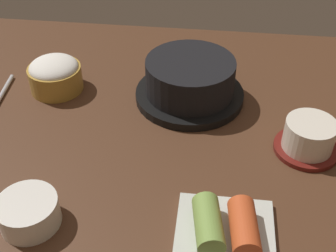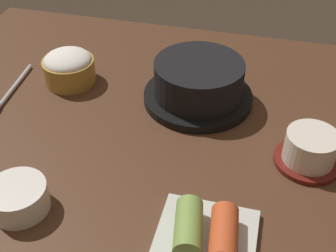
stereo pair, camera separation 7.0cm
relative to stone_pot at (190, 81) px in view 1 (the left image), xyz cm
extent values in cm
cube|color=#4C2D1C|center=(-4.50, -10.28, -4.82)|extent=(100.00, 76.00, 2.00)
cylinder|color=black|center=(0.00, 0.00, -3.06)|extent=(19.83, 19.83, 1.53)
cylinder|color=black|center=(0.00, 0.00, 0.86)|extent=(15.99, 15.99, 6.32)
cylinder|color=#D15619|center=(0.00, 0.00, 3.72)|extent=(14.08, 14.08, 0.60)
cylinder|color=#B78C38|center=(-25.25, 0.04, -1.49)|extent=(9.86, 9.86, 4.67)
ellipsoid|color=white|center=(-25.25, 0.04, 0.85)|extent=(9.07, 9.07, 3.45)
cylinder|color=maroon|center=(19.67, -12.04, -3.42)|extent=(10.23, 10.23, 0.80)
cylinder|color=silver|center=(19.67, -12.04, -0.64)|extent=(7.91, 7.91, 4.77)
cylinder|color=#C6D18C|center=(19.67, -12.04, 1.44)|extent=(6.73, 6.73, 0.40)
cube|color=silver|center=(7.15, -30.82, -3.32)|extent=(12.82, 12.82, 1.00)
cylinder|color=#7A9E47|center=(4.91, -30.82, -1.04)|extent=(4.78, 8.17, 3.57)
cylinder|color=#C64C23|center=(9.39, -30.82, -1.04)|extent=(4.34, 8.02, 3.57)
cylinder|color=white|center=(-18.77, -31.19, -1.84)|extent=(8.17, 8.17, 3.96)
cylinder|color=#386B2D|center=(-18.77, -31.19, -0.16)|extent=(6.70, 6.70, 0.50)
camera|label=1|loc=(4.13, -66.55, 43.83)|focal=47.13mm
camera|label=2|loc=(11.06, -65.24, 43.83)|focal=47.13mm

